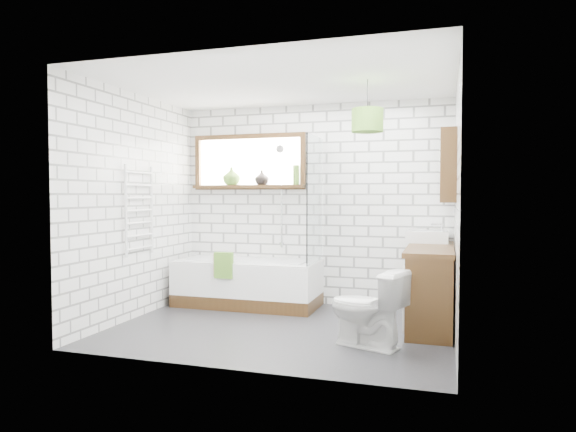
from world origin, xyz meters
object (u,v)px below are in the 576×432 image
(basin, at_px, (427,237))
(vanity, at_px, (431,286))
(toilet, at_px, (366,308))
(bathtub, at_px, (248,283))
(pendant, at_px, (367,120))

(basin, bearing_deg, vanity, -83.00)
(vanity, distance_m, toilet, 1.08)
(basin, bearing_deg, toilet, -108.43)
(vanity, relative_size, basin, 3.17)
(bathtub, relative_size, vanity, 1.20)
(vanity, distance_m, basin, 0.69)
(toilet, bearing_deg, pendant, -152.37)
(toilet, bearing_deg, bathtub, -108.77)
(vanity, bearing_deg, toilet, -119.76)
(bathtub, height_order, basin, basin)
(basin, height_order, pendant, pendant)
(basin, distance_m, toilet, 1.60)
(bathtub, xyz_separation_m, basin, (2.14, 0.14, 0.62))
(pendant, bearing_deg, vanity, 38.60)
(pendant, bearing_deg, bathtub, 152.38)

